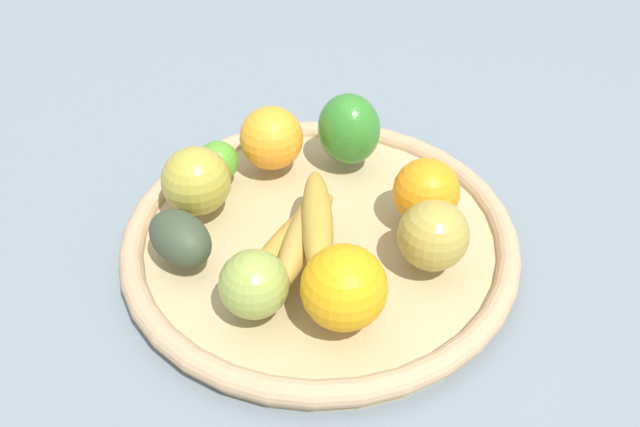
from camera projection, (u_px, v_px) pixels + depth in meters
ground_plane at (320, 249)px, 0.79m from camera, size 2.40×2.40×0.00m
basket at (320, 239)px, 0.78m from camera, size 0.45×0.45×0.04m
apple_1 at (254, 284)px, 0.65m from camera, size 0.08×0.08×0.07m
orange_0 at (271, 138)px, 0.83m from camera, size 0.09×0.09×0.08m
banana_bunch at (304, 231)px, 0.71m from camera, size 0.16×0.16×0.06m
avocado at (180, 238)px, 0.71m from camera, size 0.07×0.09×0.05m
orange_1 at (426, 192)px, 0.75m from camera, size 0.10×0.10×0.08m
bell_pepper at (349, 129)px, 0.83m from camera, size 0.09×0.10×0.09m
lime_0 at (218, 161)px, 0.82m from camera, size 0.05×0.05×0.05m
orange_2 at (344, 288)px, 0.64m from camera, size 0.11×0.11×0.08m
apple_2 at (433, 235)px, 0.70m from camera, size 0.10×0.10×0.07m
apple_0 at (196, 181)px, 0.76m from camera, size 0.09×0.09×0.08m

